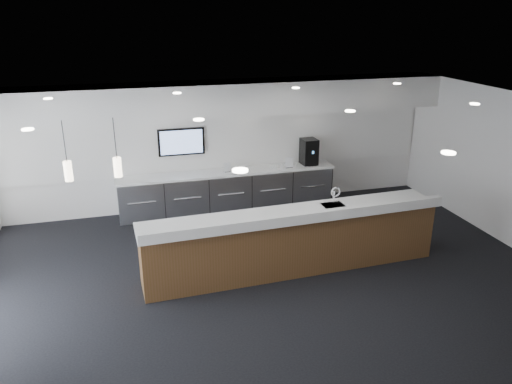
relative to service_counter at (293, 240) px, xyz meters
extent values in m
plane|color=black|center=(-0.49, -0.51, -0.57)|extent=(10.00, 10.00, 0.00)
cube|color=black|center=(-0.49, -0.51, 2.43)|extent=(10.00, 8.00, 0.02)
cube|color=white|center=(-0.49, 3.49, 0.93)|extent=(10.00, 0.02, 3.00)
cube|color=white|center=(-0.49, 3.04, 2.08)|extent=(10.00, 0.90, 0.70)
cube|color=white|center=(-0.49, 3.46, 1.03)|extent=(9.80, 0.06, 1.40)
cube|color=#9EA1A7|center=(-0.49, 3.13, -0.12)|extent=(5.00, 0.60, 0.90)
cube|color=white|center=(-0.49, 3.13, 0.35)|extent=(5.06, 0.66, 0.05)
cylinder|color=white|center=(-2.49, 2.81, -0.08)|extent=(0.60, 0.02, 0.02)
cylinder|color=white|center=(-1.49, 2.81, -0.08)|extent=(0.60, 0.02, 0.02)
cylinder|color=white|center=(-0.49, 2.81, -0.08)|extent=(0.60, 0.02, 0.02)
cylinder|color=white|center=(0.51, 2.81, -0.08)|extent=(0.60, 0.02, 0.02)
cylinder|color=white|center=(1.51, 2.81, -0.08)|extent=(0.60, 0.02, 0.02)
cube|color=black|center=(-1.49, 3.40, 1.08)|extent=(1.05, 0.07, 0.62)
cube|color=#2B4DAD|center=(-1.49, 3.36, 1.08)|extent=(0.95, 0.01, 0.54)
cylinder|color=#FEEAC6|center=(-2.89, 0.29, 1.68)|extent=(0.12, 0.12, 0.30)
cylinder|color=#FEEAC6|center=(-3.59, 0.29, 1.68)|extent=(0.12, 0.12, 0.30)
cube|color=brown|center=(0.00, 0.01, -0.05)|extent=(5.39, 0.95, 1.05)
cube|color=white|center=(0.00, 0.01, 0.51)|extent=(5.48, 1.03, 0.06)
cube|color=white|center=(0.01, -0.40, 0.60)|extent=(5.45, 0.32, 0.18)
cylinder|color=white|center=(0.82, 0.14, 0.68)|extent=(0.04, 0.04, 0.28)
torus|color=white|center=(0.82, 0.08, 0.82)|extent=(0.19, 0.04, 0.19)
cube|color=black|center=(1.51, 3.15, 0.69)|extent=(0.37, 0.41, 0.62)
cube|color=white|center=(1.51, 2.94, 0.39)|extent=(0.22, 0.12, 0.02)
cube|color=white|center=(-0.51, 3.07, 0.49)|extent=(0.16, 0.03, 0.22)
cube|color=white|center=(0.96, 2.99, 0.50)|extent=(0.19, 0.02, 0.25)
imported|color=white|center=(1.11, 3.03, 0.42)|extent=(0.09, 0.09, 0.08)
imported|color=white|center=(0.97, 3.03, 0.42)|extent=(0.12, 0.12, 0.08)
imported|color=white|center=(0.83, 3.03, 0.42)|extent=(0.11, 0.11, 0.08)
imported|color=white|center=(0.69, 3.03, 0.42)|extent=(0.11, 0.11, 0.08)
imported|color=white|center=(0.55, 3.03, 0.42)|extent=(0.12, 0.12, 0.08)
camera|label=1|loc=(-2.81, -7.61, 3.91)|focal=35.00mm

